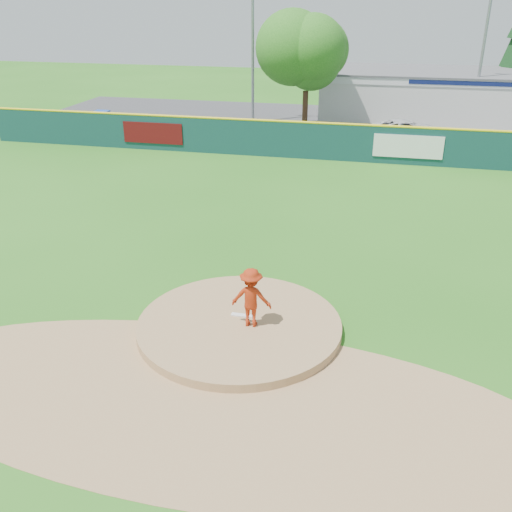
% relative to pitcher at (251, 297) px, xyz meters
% --- Properties ---
extents(ground, '(120.00, 120.00, 0.00)m').
position_rel_pitcher_xyz_m(ground, '(-0.35, 0.07, -1.07)').
color(ground, '#286B19').
rests_on(ground, ground).
extents(pitchers_mound, '(5.50, 5.50, 0.50)m').
position_rel_pitcher_xyz_m(pitchers_mound, '(-0.35, 0.07, -1.07)').
color(pitchers_mound, '#9E774C').
rests_on(pitchers_mound, ground).
extents(pitching_rubber, '(0.60, 0.15, 0.04)m').
position_rel_pitcher_xyz_m(pitching_rubber, '(-0.35, 0.37, -0.80)').
color(pitching_rubber, white).
rests_on(pitching_rubber, pitchers_mound).
extents(infield_dirt_arc, '(15.40, 15.40, 0.01)m').
position_rel_pitcher_xyz_m(infield_dirt_arc, '(-0.35, -2.93, -1.06)').
color(infield_dirt_arc, '#9E774C').
rests_on(infield_dirt_arc, ground).
extents(parking_lot, '(44.00, 16.00, 0.02)m').
position_rel_pitcher_xyz_m(parking_lot, '(-0.35, 27.07, -1.06)').
color(parking_lot, '#38383A').
rests_on(parking_lot, ground).
extents(pitcher, '(1.07, 0.63, 1.64)m').
position_rel_pitcher_xyz_m(pitcher, '(0.00, 0.00, 0.00)').
color(pitcher, '#A1280D').
rests_on(pitcher, pitchers_mound).
extents(van, '(4.85, 3.17, 1.24)m').
position_rel_pitcher_xyz_m(van, '(4.27, 23.93, -0.43)').
color(van, silver).
rests_on(van, parking_lot).
extents(pool_building_grp, '(15.20, 8.20, 3.31)m').
position_rel_pitcher_xyz_m(pool_building_grp, '(5.65, 32.06, 0.60)').
color(pool_building_grp, silver).
rests_on(pool_building_grp, ground).
extents(fence_banners, '(17.95, 0.04, 1.20)m').
position_rel_pitcher_xyz_m(fence_banners, '(-2.98, 17.99, -0.07)').
color(fence_banners, '#550C0D').
rests_on(fence_banners, ground).
extents(playground_slide, '(0.91, 2.57, 1.42)m').
position_rel_pitcher_xyz_m(playground_slide, '(-15.20, 21.51, -0.35)').
color(playground_slide, blue).
rests_on(playground_slide, ground).
extents(outfield_fence, '(40.00, 0.14, 2.07)m').
position_rel_pitcher_xyz_m(outfield_fence, '(-0.35, 18.07, 0.02)').
color(outfield_fence, '#113A3A').
rests_on(outfield_fence, ground).
extents(deciduous_tree, '(5.60, 5.60, 7.36)m').
position_rel_pitcher_xyz_m(deciduous_tree, '(-2.35, 25.07, 3.49)').
color(deciduous_tree, '#382314').
rests_on(deciduous_tree, ground).
extents(light_pole_left, '(1.75, 0.25, 11.00)m').
position_rel_pitcher_xyz_m(light_pole_left, '(-6.35, 27.07, 4.98)').
color(light_pole_left, gray).
rests_on(light_pole_left, ground).
extents(light_pole_right, '(1.75, 0.25, 10.00)m').
position_rel_pitcher_xyz_m(light_pole_right, '(8.65, 29.07, 4.48)').
color(light_pole_right, gray).
rests_on(light_pole_right, ground).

